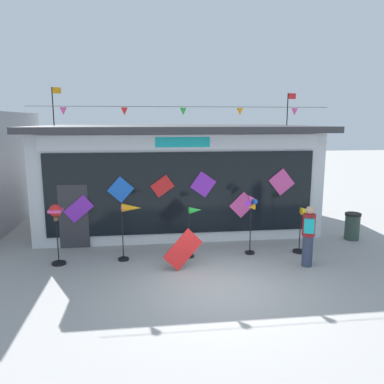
{
  "coord_description": "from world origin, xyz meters",
  "views": [
    {
      "loc": [
        -1.69,
        -8.4,
        3.93
      ],
      "look_at": [
        -0.22,
        3.41,
        1.7
      ],
      "focal_mm": 35.75,
      "sensor_mm": 36.0,
      "label": 1
    }
  ],
  "objects_px": {
    "kite_shop_building": "(175,173)",
    "wind_spinner_left": "(130,217)",
    "wind_spinner_right": "(304,224)",
    "person_near_camera": "(308,235)",
    "wind_spinner_far_left": "(56,219)",
    "display_kite_on_ground": "(183,250)",
    "wind_spinner_center_right": "(251,211)",
    "trash_bin": "(352,226)",
    "wind_spinner_center_left": "(193,222)"
  },
  "relations": [
    {
      "from": "kite_shop_building",
      "to": "person_near_camera",
      "type": "height_order",
      "value": "kite_shop_building"
    },
    {
      "from": "wind_spinner_right",
      "to": "person_near_camera",
      "type": "bearing_deg",
      "value": -107.64
    },
    {
      "from": "wind_spinner_far_left",
      "to": "person_near_camera",
      "type": "bearing_deg",
      "value": -8.24
    },
    {
      "from": "wind_spinner_center_left",
      "to": "display_kite_on_ground",
      "type": "distance_m",
      "value": 1.11
    },
    {
      "from": "wind_spinner_far_left",
      "to": "person_near_camera",
      "type": "height_order",
      "value": "wind_spinner_far_left"
    },
    {
      "from": "wind_spinner_center_left",
      "to": "wind_spinner_right",
      "type": "distance_m",
      "value": 3.35
    },
    {
      "from": "wind_spinner_center_left",
      "to": "wind_spinner_center_right",
      "type": "height_order",
      "value": "wind_spinner_center_right"
    },
    {
      "from": "display_kite_on_ground",
      "to": "person_near_camera",
      "type": "bearing_deg",
      "value": -3.38
    },
    {
      "from": "wind_spinner_center_right",
      "to": "display_kite_on_ground",
      "type": "xyz_separation_m",
      "value": [
        -2.11,
        -0.94,
        -0.76
      ]
    },
    {
      "from": "kite_shop_building",
      "to": "wind_spinner_left",
      "type": "relative_size",
      "value": 6.0
    },
    {
      "from": "wind_spinner_far_left",
      "to": "wind_spinner_left",
      "type": "relative_size",
      "value": 1.04
    },
    {
      "from": "wind_spinner_right",
      "to": "person_near_camera",
      "type": "xyz_separation_m",
      "value": [
        -0.35,
        -1.1,
        0.0
      ]
    },
    {
      "from": "display_kite_on_ground",
      "to": "wind_spinner_left",
      "type": "bearing_deg",
      "value": 147.68
    },
    {
      "from": "wind_spinner_far_left",
      "to": "wind_spinner_center_right",
      "type": "relative_size",
      "value": 0.95
    },
    {
      "from": "wind_spinner_center_left",
      "to": "person_near_camera",
      "type": "bearing_deg",
      "value": -20.36
    },
    {
      "from": "wind_spinner_right",
      "to": "display_kite_on_ground",
      "type": "relative_size",
      "value": 1.36
    },
    {
      "from": "wind_spinner_far_left",
      "to": "wind_spinner_left",
      "type": "distance_m",
      "value": 1.98
    },
    {
      "from": "wind_spinner_far_left",
      "to": "wind_spinner_center_right",
      "type": "bearing_deg",
      "value": 1.65
    },
    {
      "from": "wind_spinner_right",
      "to": "trash_bin",
      "type": "height_order",
      "value": "wind_spinner_right"
    },
    {
      "from": "display_kite_on_ground",
      "to": "trash_bin",
      "type": "bearing_deg",
      "value": 18.08
    },
    {
      "from": "wind_spinner_far_left",
      "to": "display_kite_on_ground",
      "type": "height_order",
      "value": "wind_spinner_far_left"
    },
    {
      "from": "kite_shop_building",
      "to": "wind_spinner_center_left",
      "type": "bearing_deg",
      "value": -87.57
    },
    {
      "from": "kite_shop_building",
      "to": "person_near_camera",
      "type": "relative_size",
      "value": 5.86
    },
    {
      "from": "wind_spinner_center_left",
      "to": "wind_spinner_right",
      "type": "relative_size",
      "value": 1.08
    },
    {
      "from": "wind_spinner_right",
      "to": "person_near_camera",
      "type": "height_order",
      "value": "person_near_camera"
    },
    {
      "from": "wind_spinner_left",
      "to": "trash_bin",
      "type": "bearing_deg",
      "value": 8.06
    },
    {
      "from": "kite_shop_building",
      "to": "wind_spinner_center_left",
      "type": "height_order",
      "value": "kite_shop_building"
    },
    {
      "from": "kite_shop_building",
      "to": "wind_spinner_right",
      "type": "xyz_separation_m",
      "value": [
        3.52,
        -4.23,
        -1.0
      ]
    },
    {
      "from": "wind_spinner_center_right",
      "to": "trash_bin",
      "type": "xyz_separation_m",
      "value": [
        3.78,
        0.98,
        -0.85
      ]
    },
    {
      "from": "wind_spinner_center_left",
      "to": "trash_bin",
      "type": "height_order",
      "value": "wind_spinner_center_left"
    },
    {
      "from": "wind_spinner_left",
      "to": "person_near_camera",
      "type": "xyz_separation_m",
      "value": [
        4.8,
        -1.09,
        -0.38
      ]
    },
    {
      "from": "wind_spinner_left",
      "to": "wind_spinner_right",
      "type": "relative_size",
      "value": 1.18
    },
    {
      "from": "display_kite_on_ground",
      "to": "wind_spinner_right",
      "type": "bearing_deg",
      "value": 13.57
    },
    {
      "from": "wind_spinner_far_left",
      "to": "wind_spinner_center_left",
      "type": "height_order",
      "value": "wind_spinner_far_left"
    },
    {
      "from": "kite_shop_building",
      "to": "wind_spinner_right",
      "type": "height_order",
      "value": "kite_shop_building"
    },
    {
      "from": "wind_spinner_left",
      "to": "display_kite_on_ground",
      "type": "relative_size",
      "value": 1.61
    },
    {
      "from": "wind_spinner_right",
      "to": "wind_spinner_center_left",
      "type": "bearing_deg",
      "value": 179.88
    },
    {
      "from": "wind_spinner_left",
      "to": "person_near_camera",
      "type": "bearing_deg",
      "value": -12.8
    },
    {
      "from": "trash_bin",
      "to": "wind_spinner_left",
      "type": "bearing_deg",
      "value": -171.94
    },
    {
      "from": "wind_spinner_left",
      "to": "wind_spinner_center_right",
      "type": "xyz_separation_m",
      "value": [
        3.52,
        0.05,
        0.03
      ]
    },
    {
      "from": "wind_spinner_far_left",
      "to": "wind_spinner_center_right",
      "type": "distance_m",
      "value": 5.5
    },
    {
      "from": "wind_spinner_far_left",
      "to": "wind_spinner_left",
      "type": "xyz_separation_m",
      "value": [
        1.98,
        0.11,
        -0.02
      ]
    },
    {
      "from": "wind_spinner_left",
      "to": "kite_shop_building",
      "type": "bearing_deg",
      "value": 69.06
    },
    {
      "from": "person_near_camera",
      "to": "wind_spinner_center_left",
      "type": "bearing_deg",
      "value": 1.83
    },
    {
      "from": "wind_spinner_left",
      "to": "wind_spinner_center_right",
      "type": "distance_m",
      "value": 3.52
    },
    {
      "from": "wind_spinner_far_left",
      "to": "display_kite_on_ground",
      "type": "distance_m",
      "value": 3.55
    },
    {
      "from": "kite_shop_building",
      "to": "wind_spinner_far_left",
      "type": "height_order",
      "value": "kite_shop_building"
    },
    {
      "from": "kite_shop_building",
      "to": "wind_spinner_far_left",
      "type": "relative_size",
      "value": 5.78
    },
    {
      "from": "wind_spinner_far_left",
      "to": "wind_spinner_center_left",
      "type": "xyz_separation_m",
      "value": [
        3.78,
        0.13,
        -0.24
      ]
    },
    {
      "from": "wind_spinner_far_left",
      "to": "wind_spinner_left",
      "type": "bearing_deg",
      "value": 3.13
    }
  ]
}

